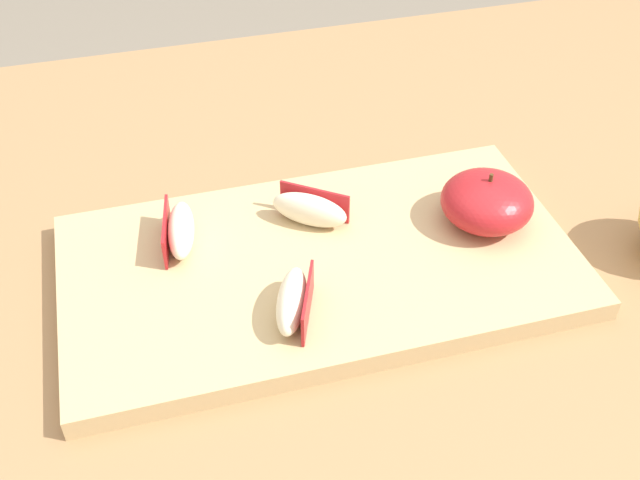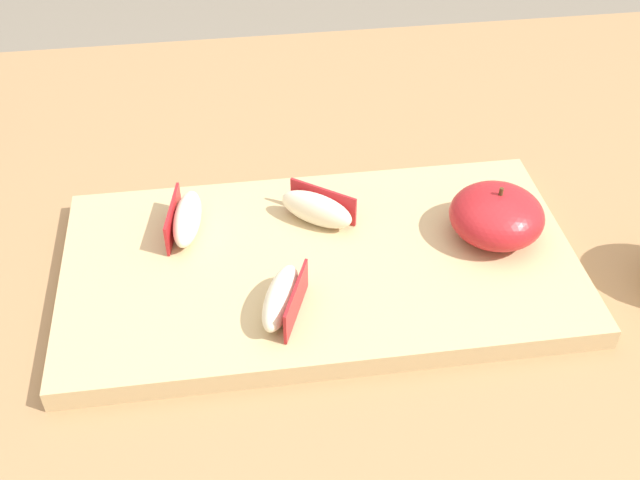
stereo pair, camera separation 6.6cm
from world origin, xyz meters
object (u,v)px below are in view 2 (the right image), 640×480
object	(u,v)px
apple_half_skin_up	(497,215)
apple_wedge_right	(186,219)
apple_wedge_back	(282,298)
cutting_board	(320,266)
apple_wedge_middle	(317,209)

from	to	relation	value
apple_half_skin_up	apple_wedge_right	size ratio (longest dim) A/B	1.13
apple_half_skin_up	apple_wedge_right	distance (m)	0.28
apple_half_skin_up	apple_wedge_back	distance (m)	0.21
apple_wedge_back	cutting_board	bearing A→B (deg)	57.27
cutting_board	apple_half_skin_up	world-z (taller)	apple_half_skin_up
apple_wedge_middle	cutting_board	bearing A→B (deg)	-94.83
cutting_board	apple_wedge_middle	size ratio (longest dim) A/B	6.29
apple_wedge_middle	apple_wedge_back	bearing A→B (deg)	-111.54
apple_half_skin_up	apple_wedge_right	bearing A→B (deg)	171.00
apple_wedge_right	apple_wedge_back	size ratio (longest dim) A/B	0.99
apple_half_skin_up	apple_wedge_middle	xyz separation A→B (m)	(-0.15, 0.04, -0.01)
apple_wedge_right	apple_wedge_middle	distance (m)	0.12
apple_wedge_back	apple_wedge_middle	distance (m)	0.12
apple_wedge_middle	apple_half_skin_up	bearing A→B (deg)	-14.90
apple_wedge_right	apple_wedge_middle	world-z (taller)	same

